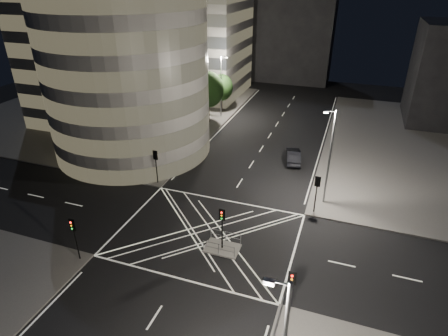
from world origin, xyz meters
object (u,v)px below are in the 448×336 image
at_px(central_island, 222,248).
at_px(traffic_signal_fr, 317,188).
at_px(traffic_signal_nr, 291,286).
at_px(sedan, 293,156).
at_px(street_lamp_left_far, 221,85).
at_px(traffic_signal_nl, 74,232).
at_px(traffic_signal_fl, 156,161).
at_px(traffic_signal_island, 222,221).
at_px(street_lamp_left_near, 170,122).
at_px(street_lamp_right_far, 329,155).

distance_m(central_island, traffic_signal_fr, 11.10).
relative_size(traffic_signal_nr, sedan, 0.82).
relative_size(traffic_signal_nr, street_lamp_left_far, 0.40).
bearing_deg(traffic_signal_nl, street_lamp_left_far, 90.99).
relative_size(traffic_signal_fl, traffic_signal_fr, 1.00).
xyz_separation_m(traffic_signal_island, sedan, (2.77, 19.02, -2.11)).
bearing_deg(street_lamp_left_near, traffic_signal_fl, -83.03).
bearing_deg(traffic_signal_fl, central_island, -37.54).
height_order(traffic_signal_island, street_lamp_right_far, street_lamp_right_far).
bearing_deg(sedan, traffic_signal_nr, 87.02).
xyz_separation_m(street_lamp_left_near, sedan, (14.20, 5.52, -4.74)).
bearing_deg(traffic_signal_nl, street_lamp_left_near, 91.94).
distance_m(traffic_signal_nl, street_lamp_left_near, 18.99).
distance_m(traffic_signal_nl, traffic_signal_island, 12.03).
bearing_deg(traffic_signal_island, street_lamp_right_far, 54.70).
height_order(central_island, traffic_signal_fr, traffic_signal_fr).
distance_m(traffic_signal_nl, street_lamp_left_far, 36.90).
relative_size(traffic_signal_fr, street_lamp_left_far, 0.40).
relative_size(traffic_signal_fl, traffic_signal_island, 1.00).
relative_size(traffic_signal_nr, street_lamp_right_far, 0.40).
height_order(traffic_signal_fl, street_lamp_left_far, street_lamp_left_far).
height_order(central_island, traffic_signal_nr, traffic_signal_nr).
relative_size(traffic_signal_fl, street_lamp_left_far, 0.40).
bearing_deg(street_lamp_left_near, street_lamp_left_far, 90.00).
xyz_separation_m(central_island, traffic_signal_nr, (6.80, -5.30, 2.84)).
bearing_deg(street_lamp_left_far, sedan, -41.30).
bearing_deg(street_lamp_right_far, sedan, 118.70).
distance_m(traffic_signal_island, street_lamp_right_far, 13.13).
relative_size(traffic_signal_fl, street_lamp_right_far, 0.40).
height_order(central_island, street_lamp_right_far, street_lamp_right_far).
relative_size(street_lamp_left_far, street_lamp_right_far, 1.00).
bearing_deg(traffic_signal_nl, street_lamp_right_far, 40.91).
height_order(traffic_signal_fl, street_lamp_right_far, street_lamp_right_far).
xyz_separation_m(traffic_signal_fr, sedan, (-4.03, 10.72, -2.11)).
distance_m(central_island, sedan, 19.24).
xyz_separation_m(traffic_signal_fl, street_lamp_right_far, (18.24, 2.20, 2.63)).
relative_size(central_island, traffic_signal_fl, 0.75).
relative_size(central_island, traffic_signal_island, 0.75).
xyz_separation_m(traffic_signal_nl, street_lamp_left_far, (-0.64, 36.80, 2.63)).
relative_size(traffic_signal_island, street_lamp_left_far, 0.40).
bearing_deg(street_lamp_right_far, traffic_signal_nr, -92.30).
height_order(traffic_signal_nr, street_lamp_right_far, street_lamp_right_far).
bearing_deg(central_island, traffic_signal_island, 0.00).
distance_m(traffic_signal_fl, sedan, 17.42).
bearing_deg(traffic_signal_nl, sedan, 60.85).
bearing_deg(traffic_signal_nr, traffic_signal_fl, 142.31).
relative_size(traffic_signal_nl, traffic_signal_island, 1.00).
bearing_deg(traffic_signal_nr, traffic_signal_nl, 180.00).
bearing_deg(traffic_signal_fr, street_lamp_left_far, 128.17).
height_order(street_lamp_left_near, street_lamp_right_far, same).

